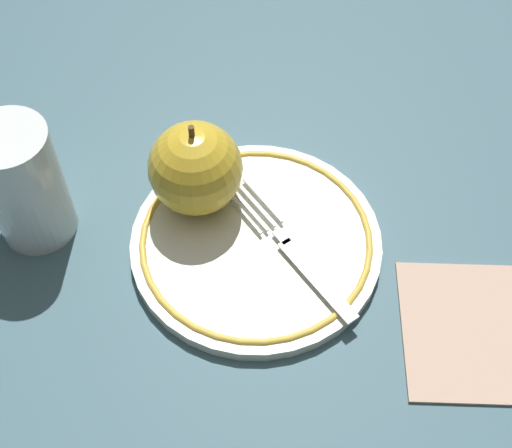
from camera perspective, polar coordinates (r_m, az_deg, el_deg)
The scene contains 6 objects.
ground_plane at distance 0.63m, azimuth 2.32°, elevation -1.45°, with size 2.00×2.00×0.00m, color #3E5F6B.
plate at distance 0.62m, azimuth 0.00°, elevation -1.46°, with size 0.22×0.22×0.01m.
apple_red_whole at distance 0.61m, azimuth -4.87°, elevation 4.46°, with size 0.08×0.08×0.09m.
fork at distance 0.61m, azimuth 2.95°, elevation -2.28°, with size 0.16×0.09×0.00m.
drinking_glass at distance 0.63m, azimuth -18.08°, elevation 3.05°, with size 0.07×0.07×0.12m, color silver.
napkin_folded at distance 0.61m, azimuth 17.40°, elevation -7.80°, with size 0.12×0.13×0.01m, color tan.
Camera 1 is at (-0.15, 0.32, 0.52)m, focal length 50.00 mm.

